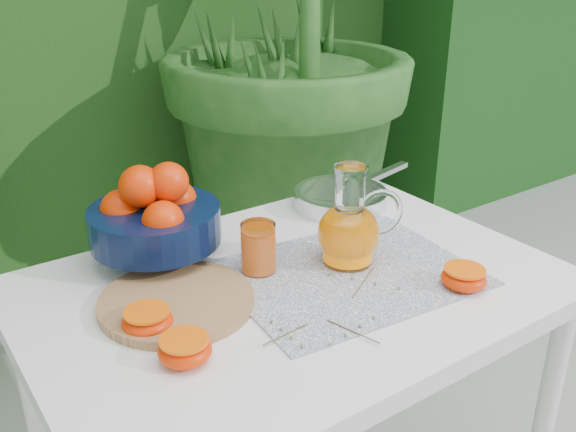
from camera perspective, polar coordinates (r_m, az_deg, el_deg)
potted_plant_right at (r=2.53m, az=-2.16°, el=17.50°), size 2.56×2.56×2.16m
white_table at (r=1.28m, az=0.52°, el=-9.02°), size 1.00×0.70×0.75m
placemat at (r=1.26m, az=5.39°, el=-5.12°), size 0.50×0.40×0.00m
cutting_board at (r=1.17m, az=-9.86°, el=-7.49°), size 0.36×0.36×0.02m
fruit_bowl at (r=1.30m, az=-11.82°, el=-0.03°), size 0.29×0.29×0.21m
juice_pitcher at (r=1.27m, az=5.51°, el=-1.23°), size 0.19×0.16×0.20m
juice_tumbler at (r=1.24m, az=-2.65°, el=-2.93°), size 0.09×0.09×0.10m
saute_pan at (r=1.56m, az=4.77°, el=1.69°), size 0.41×0.27×0.04m
orange_halves at (r=1.10m, az=-1.14°, el=-8.68°), size 0.64×0.29×0.04m
thyme_sprigs at (r=1.13m, az=4.39°, el=-8.54°), size 0.32×0.23×0.01m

